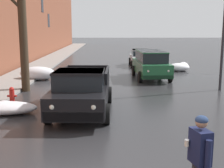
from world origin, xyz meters
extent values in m
cube|color=gray|center=(-6.29, 18.00, 0.07)|extent=(2.57, 80.00, 0.13)
cube|color=brown|center=(-8.07, 18.00, 5.30)|extent=(0.60, 80.00, 10.60)
cube|color=black|center=(-7.78, 21.29, 1.89)|extent=(0.08, 1.10, 1.60)
cube|color=black|center=(-7.78, 29.86, 5.81)|extent=(0.08, 1.10, 1.60)
cube|color=black|center=(-7.78, 33.33, 4.19)|extent=(0.08, 1.10, 1.60)
ellipsoid|color=white|center=(-4.93, 14.01, 0.43)|extent=(2.24, 1.18, 0.86)
ellipsoid|color=white|center=(-4.42, 14.13, 0.26)|extent=(0.62, 0.52, 0.52)
ellipsoid|color=white|center=(5.04, 17.91, 0.31)|extent=(1.62, 1.18, 0.62)
ellipsoid|color=white|center=(4.98, 17.70, 0.25)|extent=(0.59, 0.49, 0.49)
ellipsoid|color=white|center=(5.43, 18.14, 0.34)|extent=(0.81, 0.68, 0.68)
ellipsoid|color=white|center=(-4.51, 6.25, 0.23)|extent=(2.62, 1.21, 0.47)
ellipsoid|color=white|center=(-4.55, 6.44, 0.24)|extent=(0.59, 0.49, 0.49)
ellipsoid|color=white|center=(-4.47, 6.38, 0.24)|extent=(0.58, 0.48, 0.48)
cylinder|color=#382B1E|center=(-4.78, 10.58, 3.34)|extent=(0.42, 0.42, 6.68)
cube|color=black|center=(-1.47, 6.48, 0.74)|extent=(2.17, 5.15, 0.76)
cube|color=black|center=(-1.49, 5.77, 1.44)|extent=(1.81, 1.69, 0.64)
cube|color=black|center=(-1.49, 5.77, 1.72)|extent=(1.85, 1.74, 0.08)
cube|color=black|center=(-0.49, 7.47, 1.34)|extent=(0.18, 2.44, 0.44)
cube|color=black|center=(-2.38, 7.53, 1.34)|extent=(0.18, 2.44, 0.44)
cube|color=black|center=(-1.39, 8.97, 1.34)|extent=(1.90, 0.16, 0.44)
cube|color=#B7B7BC|center=(-1.55, 4.00, 0.54)|extent=(1.90, 0.18, 0.32)
sphere|color=white|center=(-0.91, 3.94, 0.86)|extent=(0.16, 0.16, 0.16)
sphere|color=white|center=(-2.20, 3.99, 0.86)|extent=(0.16, 0.16, 0.16)
cylinder|color=black|center=(-0.50, 4.93, 0.36)|extent=(0.24, 0.73, 0.72)
cylinder|color=black|center=(-2.54, 4.99, 0.36)|extent=(0.24, 0.73, 0.72)
cylinder|color=black|center=(-0.40, 7.97, 0.36)|extent=(0.24, 0.73, 0.72)
cylinder|color=black|center=(-2.44, 8.04, 0.36)|extent=(0.24, 0.73, 0.72)
cube|color=#1E5633|center=(2.37, 14.47, 0.74)|extent=(2.05, 4.73, 0.80)
cube|color=black|center=(2.37, 14.51, 1.48)|extent=(1.73, 3.32, 0.68)
cube|color=#1E5633|center=(2.37, 14.51, 1.79)|extent=(1.76, 3.39, 0.06)
cube|color=black|center=(2.47, 12.20, 0.46)|extent=(1.80, 0.20, 0.22)
cube|color=black|center=(2.26, 16.74, 0.46)|extent=(1.80, 0.20, 0.22)
cylinder|color=black|center=(3.37, 13.07, 0.34)|extent=(0.21, 0.69, 0.68)
cylinder|color=black|center=(1.50, 12.99, 0.34)|extent=(0.21, 0.69, 0.68)
cylinder|color=black|center=(3.24, 15.95, 0.34)|extent=(0.21, 0.69, 0.68)
cylinder|color=black|center=(1.37, 15.86, 0.34)|extent=(0.21, 0.69, 0.68)
sphere|color=silver|center=(3.07, 12.19, 0.82)|extent=(0.14, 0.14, 0.14)
sphere|color=silver|center=(1.88, 12.14, 0.82)|extent=(0.14, 0.14, 0.14)
cube|color=#B7B7BC|center=(2.46, 21.22, 0.60)|extent=(1.73, 4.04, 0.60)
cube|color=black|center=(2.46, 21.42, 1.16)|extent=(1.48, 2.10, 0.52)
cube|color=#B7B7BC|center=(2.46, 21.42, 1.39)|extent=(1.52, 2.15, 0.06)
cube|color=#525254|center=(2.44, 19.25, 0.42)|extent=(1.67, 0.13, 0.22)
cube|color=#525254|center=(2.47, 23.18, 0.42)|extent=(1.67, 0.13, 0.22)
cylinder|color=black|center=(3.32, 19.96, 0.30)|extent=(0.18, 0.60, 0.60)
cylinder|color=black|center=(1.57, 19.98, 0.30)|extent=(0.18, 0.60, 0.60)
cylinder|color=black|center=(3.34, 22.46, 0.30)|extent=(0.18, 0.60, 0.60)
cylinder|color=black|center=(1.59, 22.47, 0.30)|extent=(0.18, 0.60, 0.60)
sphere|color=silver|center=(3.00, 19.22, 0.68)|extent=(0.14, 0.14, 0.14)
sphere|color=silver|center=(1.89, 19.23, 0.68)|extent=(0.14, 0.14, 0.14)
cube|color=#141938|center=(1.19, -0.03, 1.18)|extent=(0.36, 0.47, 0.64)
cylinder|color=#141938|center=(1.26, -0.28, 1.12)|extent=(0.13, 0.13, 0.56)
cylinder|color=#141938|center=(1.13, 0.22, 1.12)|extent=(0.13, 0.13, 0.56)
sphere|color=#8E664C|center=(1.19, -0.03, 1.64)|extent=(0.22, 0.22, 0.22)
ellipsoid|color=#1E2D4C|center=(1.19, -0.03, 1.68)|extent=(0.23, 0.23, 0.17)
cylinder|color=beige|center=(0.98, 0.08, 1.20)|extent=(0.10, 0.10, 0.11)
cylinder|color=silver|center=(0.98, 0.08, 1.26)|extent=(0.11, 0.11, 0.02)
cylinder|color=#B21E19|center=(-4.72, 8.04, 0.28)|extent=(0.22, 0.22, 0.55)
sphere|color=#B21E19|center=(-4.72, 8.04, 0.61)|extent=(0.21, 0.21, 0.21)
cylinder|color=#B21E19|center=(-4.88, 8.04, 0.30)|extent=(0.10, 0.09, 0.09)
cylinder|color=#B21E19|center=(-4.56, 8.04, 0.30)|extent=(0.10, 0.09, 0.09)
cylinder|color=#28282D|center=(5.55, 10.65, 3.02)|extent=(0.14, 0.14, 6.04)
camera|label=1|loc=(-0.47, -5.14, 3.28)|focal=48.51mm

